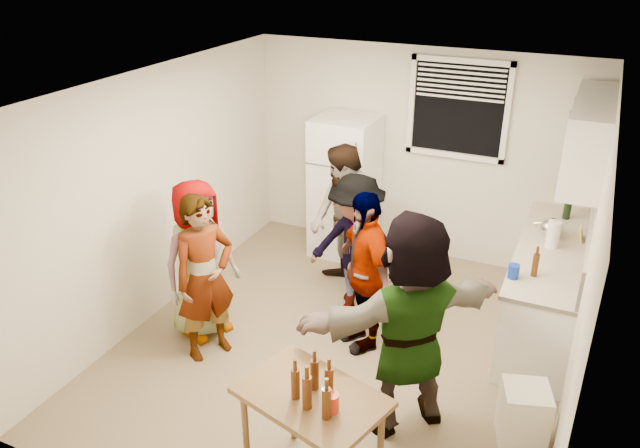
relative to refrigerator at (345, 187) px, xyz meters
The scene contains 22 objects.
room 2.20m from the refrigerator, 68.25° to the right, with size 4.00×4.50×2.50m, color beige, non-canonical shape.
window 1.60m from the refrigerator, 15.38° to the left, with size 1.12×0.10×1.06m, color white, non-canonical shape.
refrigerator is the anchor object (origin of this frame).
counter_lower 2.59m from the refrigerator, 16.59° to the right, with size 0.60×2.20×0.86m, color white.
countertop 2.56m from the refrigerator, 16.59° to the right, with size 0.64×2.22×0.04m, color beige.
backsplash 2.84m from the refrigerator, 14.94° to the right, with size 0.03×2.20×0.36m, color beige.
upper_cabinets 2.85m from the refrigerator, 11.61° to the right, with size 0.34×1.60×0.70m, color white.
kettle 2.45m from the refrigerator, 11.82° to the right, with size 0.25×0.21×0.21m, color silver, non-canonical shape.
paper_towel 2.54m from the refrigerator, 16.67° to the right, with size 0.12×0.12×0.26m, color white.
wine_bottle 2.50m from the refrigerator, ahead, with size 0.08×0.08×0.31m, color black.
beer_bottle_counter 2.72m from the refrigerator, 30.24° to the right, with size 0.05×0.05×0.21m, color #47230C.
blue_cup 2.65m from the refrigerator, 34.12° to the right, with size 0.10×0.10×0.13m, color #0E2EA9.
picture_frame 2.71m from the refrigerator, ahead, with size 0.02×0.17×0.14m, color #EDD658.
trash_bin 3.54m from the refrigerator, 44.24° to the right, with size 0.35×0.35×0.51m, color white.
beer_bottle_table 3.81m from the refrigerator, 71.28° to the right, with size 0.06×0.06×0.24m, color #47230C.
red_cup 3.83m from the refrigerator, 68.89° to the right, with size 0.10×0.10×0.13m, color red.
guest_grey 2.42m from the refrigerator, 105.37° to the right, with size 0.78×1.60×0.51m, color gray.
guest_stripe 2.62m from the refrigerator, 98.12° to the right, with size 0.58×1.60×0.38m, color #141933.
guest_back_left 1.30m from the refrigerator, 68.92° to the right, with size 0.81×1.67×0.63m, color brown.
guest_back_right 1.69m from the refrigerator, 63.36° to the right, with size 1.00×1.55×0.58m, color #444449.
guest_black 2.13m from the refrigerator, 62.26° to the right, with size 0.93×1.58×0.39m, color black.
guest_orange 3.14m from the refrigerator, 58.14° to the right, with size 1.71×1.84×0.54m, color #E0945C.
Camera 1 is at (1.86, -4.58, 3.63)m, focal length 35.00 mm.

